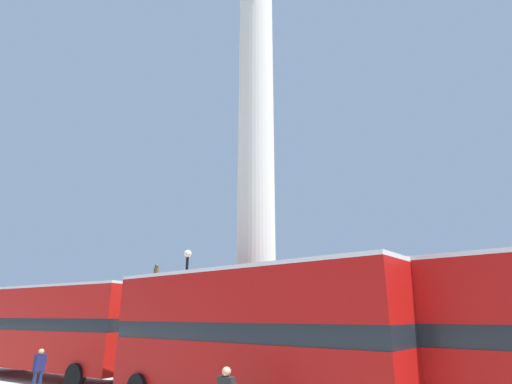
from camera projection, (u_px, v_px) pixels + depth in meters
ground_plane at (256, 380)px, 18.85m from camera, size 200.00×200.00×0.00m
monument_column at (256, 191)px, 21.63m from camera, size 5.36×5.36×25.17m
bus_a at (245, 331)px, 12.75m from camera, size 10.75×3.58×4.36m
bus_c at (53, 326)px, 19.89m from camera, size 10.99×3.37×4.33m
equestrian_statue at (152, 331)px, 26.86m from camera, size 3.91×3.66×6.39m
street_lamp at (185, 307)px, 20.11m from camera, size 0.40×0.40×6.19m
pedestrian_near_lamp at (39, 368)px, 15.80m from camera, size 0.21×0.44×1.62m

